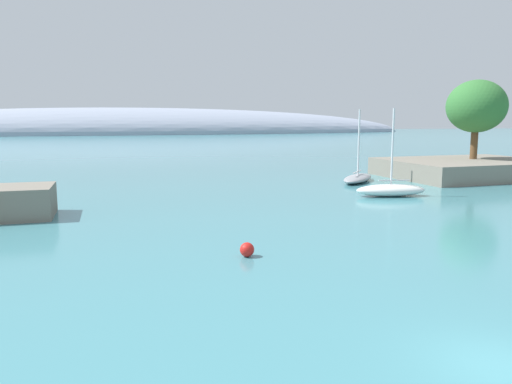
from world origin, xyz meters
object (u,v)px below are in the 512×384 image
sailboat_white_mid_mooring (391,190)px  tree_clump_shore (476,107)px  sailboat_grey_near_shore (358,178)px  mooring_buoy_red (247,250)px

sailboat_white_mid_mooring → tree_clump_shore: bearing=-138.0°
tree_clump_shore → sailboat_grey_near_shore: bearing=-177.3°
sailboat_grey_near_shore → sailboat_white_mid_mooring: sailboat_grey_near_shore is taller
mooring_buoy_red → sailboat_grey_near_shore: bearing=50.1°
sailboat_white_mid_mooring → mooring_buoy_red: 23.13m
sailboat_grey_near_shore → mooring_buoy_red: sailboat_grey_near_shore is taller
tree_clump_shore → mooring_buoy_red: (-36.62, -25.20, -7.92)m
tree_clump_shore → mooring_buoy_red: size_ratio=12.97×
sailboat_grey_near_shore → tree_clump_shore: bearing=-43.5°
tree_clump_shore → sailboat_white_mid_mooring: 22.80m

